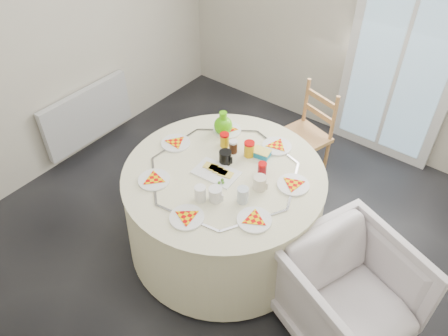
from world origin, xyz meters
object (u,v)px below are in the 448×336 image
Objects in this scene: wooden_chair at (303,134)px; armchair at (348,290)px; table at (224,209)px; green_pitcher at (223,121)px; radiator at (88,115)px.

wooden_chair is 1.57m from armchair.
table is 0.68m from green_pitcher.
green_pitcher reaches higher than armchair.
radiator is 2.11m from wooden_chair.
table is 1.67× the size of wooden_chair.
table is at bearing 107.26° from armchair.
table is at bearing -5.38° from radiator.
radiator is 1.63m from green_pitcher.
wooden_chair is 1.14× the size of armchair.
table is 1.08m from armchair.
wooden_chair reaches higher than radiator.
armchair reaches higher than table.
table is at bearing -47.26° from green_pitcher.
armchair is at bearing -14.07° from green_pitcher.
radiator is at bearing -136.78° from wooden_chair.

